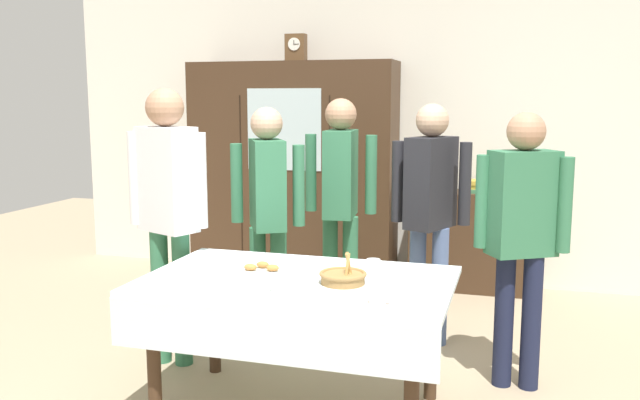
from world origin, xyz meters
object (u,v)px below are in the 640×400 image
wall_cabinet (293,172)px  tea_cup_center (378,300)px  bookshelf_low (469,241)px  person_near_right_end (522,224)px  tea_cup_near_left (263,287)px  tea_cup_front_edge (373,266)px  person_behind_table_left (430,200)px  mantel_clock (296,48)px  spoon_center (304,297)px  person_by_cabinet (168,198)px  bread_basket (343,277)px  tea_cup_mid_left (208,279)px  book_stack (471,186)px  person_beside_shelf (267,202)px  pastry_plate (262,270)px  dining_table (296,299)px  person_behind_table_right (340,190)px  spoon_near_left (222,262)px  spoon_front_edge (168,283)px

wall_cabinet → tea_cup_center: size_ratio=15.14×
bookshelf_low → person_near_right_end: size_ratio=0.63×
tea_cup_near_left → tea_cup_front_edge: same height
tea_cup_center → person_behind_table_left: 1.56m
bookshelf_low → person_behind_table_left: bearing=-96.6°
mantel_clock → tea_cup_center: 3.46m
tea_cup_front_edge → spoon_center: (-0.21, -0.57, -0.02)m
mantel_clock → person_by_cabinet: 2.39m
bread_basket → person_by_cabinet: (-1.22, 0.44, 0.28)m
tea_cup_mid_left → mantel_clock: bearing=99.5°
book_stack → person_beside_shelf: 2.07m
pastry_plate → person_near_right_end: 1.47m
spoon_center → tea_cup_front_edge: bearing=69.7°
dining_table → spoon_center: spoon_center is taller
person_behind_table_right → spoon_center: bearing=-81.0°
tea_cup_near_left → bread_basket: 0.42m
person_near_right_end → tea_cup_mid_left: bearing=-149.0°
tea_cup_mid_left → spoon_near_left: 0.45m
bookshelf_low → tea_cup_front_edge: bearing=-98.3°
mantel_clock → person_beside_shelf: 2.00m
bookshelf_low → pastry_plate: (-0.91, -2.56, 0.32)m
spoon_center → person_by_cabinet: size_ratio=0.07×
book_stack → tea_cup_mid_left: 3.06m
spoon_front_edge → person_behind_table_right: 1.73m
pastry_plate → tea_cup_center: bearing=-28.5°
dining_table → bread_basket: size_ratio=6.61×
dining_table → wall_cabinet: bearing=109.2°
tea_cup_center → tea_cup_near_left: size_ratio=1.00×
wall_cabinet → tea_cup_front_edge: size_ratio=15.14×
tea_cup_center → person_by_cabinet: bearing=153.1°
tea_cup_near_left → person_near_right_end: person_near_right_end is taller
tea_cup_near_left → tea_cup_front_edge: (0.42, 0.56, -0.00)m
tea_cup_near_left → person_near_right_end: (1.18, 0.95, 0.20)m
tea_cup_center → pastry_plate: size_ratio=0.46×
bread_basket → spoon_near_left: size_ratio=2.02×
tea_cup_center → tea_cup_front_edge: size_ratio=1.00×
tea_cup_mid_left → bread_basket: bearing=18.5°
tea_cup_mid_left → spoon_center: tea_cup_mid_left is taller
tea_cup_near_left → person_by_cabinet: person_by_cabinet is taller
tea_cup_center → spoon_front_edge: 1.09m
tea_cup_center → spoon_center: bearing=176.2°
bread_basket → person_behind_table_right: person_behind_table_right is taller
tea_cup_mid_left → person_beside_shelf: size_ratio=0.08×
bread_basket → person_beside_shelf: 1.25m
spoon_near_left → spoon_center: bearing=-37.6°
tea_cup_center → person_beside_shelf: person_beside_shelf is taller
wall_cabinet → tea_cup_front_edge: bearing=-61.6°
mantel_clock → person_near_right_end: mantel_clock is taller
wall_cabinet → person_beside_shelf: size_ratio=1.23×
wall_cabinet → tea_cup_mid_left: 2.86m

